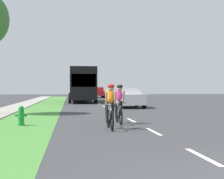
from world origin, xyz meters
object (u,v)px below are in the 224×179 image
at_px(cyclist_lead, 110,106).
at_px(bus_black, 81,84).
at_px(pickup_red, 97,92).
at_px(sedan_white, 129,97).
at_px(fire_hydrant_green, 21,116).
at_px(cyclist_trailing, 119,104).

distance_m(cyclist_lead, bus_black, 24.46).
distance_m(cyclist_lead, pickup_red, 40.47).
distance_m(sedan_white, bus_black, 11.84).
relative_size(cyclist_lead, bus_black, 0.15).
bearing_deg(bus_black, fire_hydrant_green, -97.75).
bearing_deg(pickup_red, fire_hydrant_green, -98.92).
relative_size(fire_hydrant_green, cyclist_lead, 0.44).
bearing_deg(fire_hydrant_green, pickup_red, 81.08).
distance_m(cyclist_trailing, bus_black, 22.73).
relative_size(cyclist_trailing, bus_black, 0.15).
relative_size(fire_hydrant_green, bus_black, 0.07).
bearing_deg(bus_black, sedan_white, -74.51).
bearing_deg(fire_hydrant_green, bus_black, 82.25).
bearing_deg(cyclist_lead, bus_black, 90.31).
bearing_deg(fire_hydrant_green, cyclist_lead, -25.85).
bearing_deg(bus_black, cyclist_trailing, -88.22).
height_order(fire_hydrant_green, bus_black, bus_black).
bearing_deg(sedan_white, bus_black, 105.49).
xyz_separation_m(cyclist_trailing, sedan_white, (2.44, 11.33, -0.04)).
xyz_separation_m(fire_hydrant_green, cyclist_lead, (3.25, -1.57, 0.44)).
relative_size(sedan_white, pickup_red, 0.84).
relative_size(cyclist_lead, sedan_white, 0.40).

